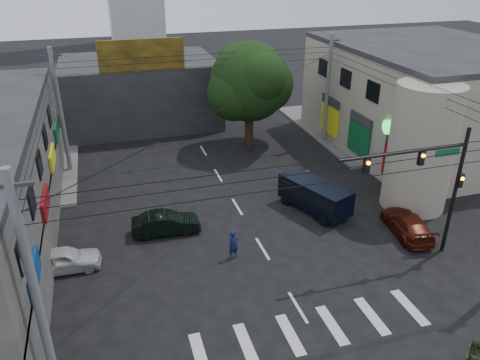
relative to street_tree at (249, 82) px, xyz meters
name	(u,v)px	position (x,y,z in m)	size (l,w,h in m)	color
ground	(275,270)	(-4.00, -17.00, -5.47)	(160.00, 160.00, 0.00)	black
sidewalk_far_right	(386,125)	(14.00, 1.00, -5.40)	(16.00, 16.00, 0.15)	#514F4C
building_right	(426,99)	(14.00, -4.00, -1.47)	(14.00, 18.00, 8.00)	gray
corner_column	(421,148)	(7.00, -13.00, -1.47)	(4.00, 4.00, 8.00)	gray
building_far	(140,91)	(-8.00, 9.00, -2.47)	(14.00, 10.00, 6.00)	#232326
billboard	(142,55)	(-8.00, 4.10, 1.83)	(7.00, 0.30, 2.60)	olive
street_tree	(249,82)	(0.00, 0.00, 0.00)	(6.40, 6.40, 8.70)	black
traffic_gantry	(432,176)	(3.82, -18.00, -0.64)	(7.10, 0.35, 7.20)	black
utility_pole_near_left	(35,292)	(-14.50, -21.50, -0.87)	(0.32, 0.32, 9.20)	#59595B
utility_pole_far_left	(61,112)	(-14.50, -1.00, -0.87)	(0.32, 0.32, 9.20)	#59595B
utility_pole_far_right	(327,90)	(6.50, -1.00, -0.87)	(0.32, 0.32, 9.20)	#59595B
dark_sedan	(166,223)	(-8.88, -11.78, -4.82)	(4.04, 1.66, 1.30)	black
white_compact	(63,260)	(-14.50, -13.84, -4.83)	(3.81, 1.58, 1.29)	beige
maroon_sedan	(407,224)	(4.61, -15.90, -4.84)	(2.47, 4.62, 1.27)	#411309
silver_minivan	(314,195)	(0.73, -11.42, -4.64)	(2.38, 4.13, 1.67)	#A8ACB0
navy_van	(315,197)	(0.58, -11.83, -4.50)	(3.50, 5.19, 1.94)	black
traffic_officer	(234,245)	(-5.78, -15.35, -4.64)	(0.69, 0.55, 1.66)	#131943
pedestrian_olive	(474,356)	(1.08, -25.32, -4.70)	(0.77, 0.88, 1.55)	#363F1D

